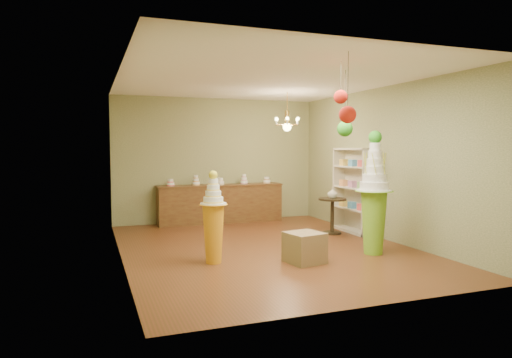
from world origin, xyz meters
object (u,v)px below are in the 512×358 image
object	(u,v)px
pedestal_orange	(213,226)
sideboard	(221,203)
round_table	(332,211)
pedestal_green	(374,206)

from	to	relation	value
pedestal_orange	sideboard	bearing A→B (deg)	72.59
round_table	pedestal_green	bearing A→B (deg)	-97.90
pedestal_green	pedestal_orange	world-z (taller)	pedestal_green
pedestal_green	round_table	size ratio (longest dim) A/B	2.79
pedestal_orange	round_table	world-z (taller)	pedestal_orange
sideboard	round_table	xyz separation A→B (m)	(1.82, -2.19, 0.01)
pedestal_green	pedestal_orange	xyz separation A→B (m)	(-2.71, 0.35, -0.24)
sideboard	round_table	distance (m)	2.84
pedestal_green	round_table	bearing A→B (deg)	82.10
sideboard	pedestal_orange	bearing A→B (deg)	-107.41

